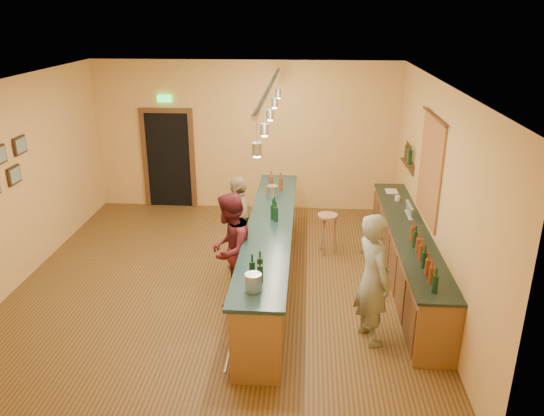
# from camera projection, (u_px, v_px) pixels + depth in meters

# --- Properties ---
(floor) EXTENTS (7.00, 7.00, 0.00)m
(floor) POSITION_uv_depth(u_px,v_px,m) (223.00, 281.00, 8.66)
(floor) COLOR #513217
(floor) RESTS_ON ground
(ceiling) EXTENTS (6.50, 7.00, 0.02)m
(ceiling) POSITION_uv_depth(u_px,v_px,m) (215.00, 82.00, 7.52)
(ceiling) COLOR silver
(ceiling) RESTS_ON wall_back
(wall_back) EXTENTS (6.50, 0.02, 3.20)m
(wall_back) POSITION_uv_depth(u_px,v_px,m) (246.00, 137.00, 11.36)
(wall_back) COLOR #E2BC54
(wall_back) RESTS_ON floor
(wall_front) EXTENTS (6.50, 0.02, 3.20)m
(wall_front) POSITION_uv_depth(u_px,v_px,m) (157.00, 311.00, 4.83)
(wall_front) COLOR #E2BC54
(wall_front) RESTS_ON floor
(wall_left) EXTENTS (0.02, 7.00, 3.20)m
(wall_left) POSITION_uv_depth(u_px,v_px,m) (14.00, 184.00, 8.30)
(wall_left) COLOR #E2BC54
(wall_left) RESTS_ON floor
(wall_right) EXTENTS (0.02, 7.00, 3.20)m
(wall_right) POSITION_uv_depth(u_px,v_px,m) (435.00, 194.00, 7.88)
(wall_right) COLOR #E2BC54
(wall_right) RESTS_ON floor
(doorway) EXTENTS (1.15, 0.09, 2.48)m
(doorway) POSITION_uv_depth(u_px,v_px,m) (169.00, 157.00, 11.61)
(doorway) COLOR black
(doorway) RESTS_ON wall_back
(tapestry) EXTENTS (0.03, 1.40, 1.60)m
(tapestry) POSITION_uv_depth(u_px,v_px,m) (430.00, 170.00, 8.17)
(tapestry) COLOR maroon
(tapestry) RESTS_ON wall_right
(bottle_shelf) EXTENTS (0.17, 0.55, 0.54)m
(bottle_shelf) POSITION_uv_depth(u_px,v_px,m) (408.00, 156.00, 9.64)
(bottle_shelf) COLOR #533719
(bottle_shelf) RESTS_ON wall_right
(back_counter) EXTENTS (0.60, 4.55, 1.27)m
(back_counter) POSITION_uv_depth(u_px,v_px,m) (407.00, 255.00, 8.46)
(back_counter) COLOR brown
(back_counter) RESTS_ON floor
(tasting_bar) EXTENTS (0.73, 5.10, 1.38)m
(tasting_bar) POSITION_uv_depth(u_px,v_px,m) (270.00, 249.00, 8.39)
(tasting_bar) COLOR brown
(tasting_bar) RESTS_ON floor
(pendant_track) EXTENTS (0.11, 4.60, 0.50)m
(pendant_track) POSITION_uv_depth(u_px,v_px,m) (270.00, 98.00, 7.55)
(pendant_track) COLOR silver
(pendant_track) RESTS_ON ceiling
(bartender) EXTENTS (0.66, 0.78, 1.81)m
(bartender) POSITION_uv_depth(u_px,v_px,m) (373.00, 279.00, 6.85)
(bartender) COLOR gray
(bartender) RESTS_ON floor
(customer_a) EXTENTS (0.82, 0.96, 1.73)m
(customer_a) POSITION_uv_depth(u_px,v_px,m) (230.00, 250.00, 7.78)
(customer_a) COLOR #59191E
(customer_a) RESTS_ON floor
(customer_b) EXTENTS (0.71, 1.05, 1.66)m
(customer_b) POSITION_uv_depth(u_px,v_px,m) (239.00, 224.00, 8.77)
(customer_b) COLOR #997A51
(customer_b) RESTS_ON floor
(bar_stool) EXTENTS (0.36, 0.36, 0.74)m
(bar_stool) POSITION_uv_depth(u_px,v_px,m) (328.00, 222.00, 9.47)
(bar_stool) COLOR #8E5A40
(bar_stool) RESTS_ON floor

